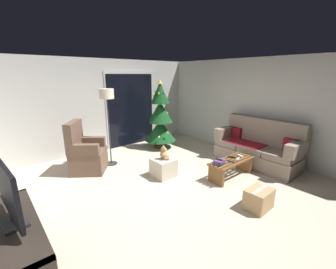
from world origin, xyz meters
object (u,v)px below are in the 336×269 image
remote_graphite (231,161)px  christmas_tree (160,118)px  armchair (86,154)px  television (8,193)px  cardboard_box_taped_mid_floor (259,199)px  teddy_bear_honey (164,154)px  floor_lamp (107,101)px  remote_silver (238,159)px  remote_black (232,157)px  cell_phone (219,160)px  ottoman (164,168)px  coffee_table (231,166)px  media_shelf (18,260)px  couch (258,148)px  remote_white (240,156)px  book_stack (219,162)px

remote_graphite → christmas_tree: size_ratio=0.08×
armchair → television: 2.86m
armchair → cardboard_box_taped_mid_floor: (1.57, -3.19, -0.23)m
christmas_tree → teddy_bear_honey: size_ratio=6.87×
armchair → floor_lamp: (0.59, 0.03, 1.10)m
christmas_tree → armchair: bearing=-173.0°
remote_silver → remote_black: bearing=-16.7°
cell_phone → television: size_ratio=0.17×
remote_black → christmas_tree: 2.48m
ottoman → coffee_table: bearing=-41.8°
ottoman → media_shelf: bearing=-158.0°
remote_graphite → television: television is taller
couch → ottoman: 2.34m
remote_graphite → floor_lamp: size_ratio=0.09×
television → teddy_bear_honey: 2.92m
remote_white → media_shelf: bearing=-158.2°
book_stack → ottoman: book_stack is taller
television → cell_phone: bearing=2.3°
remote_graphite → book_stack: 0.29m
television → cardboard_box_taped_mid_floor: 3.33m
coffee_table → christmas_tree: size_ratio=0.56×
book_stack → cell_phone: 0.05m
book_stack → media_shelf: 3.40m
television → christmas_tree: bearing=34.3°
ottoman → television: bearing=-158.8°
remote_white → media_shelf: size_ratio=0.11×
cell_phone → ottoman: bearing=120.6°
book_stack → floor_lamp: size_ratio=0.13×
remote_white → book_stack: 0.70m
media_shelf → teddy_bear_honey: 2.93m
coffee_table → ottoman: bearing=138.2°
remote_black → remote_white: 0.23m
remote_graphite → cell_phone: bearing=163.0°
teddy_bear_honey → cell_phone: bearing=-52.8°
remote_white → cardboard_box_taped_mid_floor: size_ratio=0.35×
couch → media_shelf: (-4.85, -0.19, -0.06)m
book_stack → christmas_tree: 2.56m
remote_silver → remote_white: size_ratio=1.00×
coffee_table → ottoman: 1.41m
remote_white → ottoman: 1.68m
coffee_table → teddy_bear_honey: 1.42m
armchair → teddy_bear_honey: armchair is taller
couch → ottoman: couch is taller
coffee_table → christmas_tree: (0.10, 2.51, 0.61)m
remote_black → remote_white: (0.22, -0.06, 0.00)m
book_stack → christmas_tree: (0.47, 2.48, 0.45)m
remote_graphite → couch: bearing=3.1°
remote_silver → cardboard_box_taped_mid_floor: 1.18m
remote_black → floor_lamp: size_ratio=0.09×
media_shelf → cardboard_box_taped_mid_floor: size_ratio=3.14×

